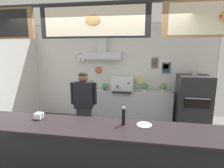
% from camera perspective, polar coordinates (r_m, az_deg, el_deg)
% --- Properties ---
extents(back_wall_assembly, '(5.30, 2.91, 2.77)m').
position_cam_1_polar(back_wall_assembly, '(5.18, 1.85, 4.53)').
color(back_wall_assembly, gray).
rests_on(back_wall_assembly, ground_plane).
extents(service_counter, '(4.30, 0.65, 1.06)m').
position_cam_1_polar(service_counter, '(2.77, -6.70, -23.03)').
color(service_counter, black).
rests_on(service_counter, ground_plane).
extents(back_prep_counter, '(2.12, 0.54, 0.93)m').
position_cam_1_polar(back_prep_counter, '(5.15, 6.33, -7.31)').
color(back_prep_counter, '#A3A5AD').
rests_on(back_prep_counter, ground_plane).
extents(pizza_oven, '(0.76, 0.74, 1.55)m').
position_cam_1_polar(pizza_oven, '(4.94, 24.02, -5.78)').
color(pizza_oven, '#232326').
rests_on(pizza_oven, ground_plane).
extents(shop_worker, '(0.54, 0.27, 1.61)m').
position_cam_1_polar(shop_worker, '(3.87, -8.79, -7.13)').
color(shop_worker, '#232328').
rests_on(shop_worker, ground_plane).
extents(espresso_machine, '(0.58, 0.56, 0.39)m').
position_cam_1_polar(espresso_machine, '(4.97, 3.42, -0.03)').
color(espresso_machine, silver).
rests_on(espresso_machine, back_prep_counter).
extents(potted_basil, '(0.20, 0.20, 0.24)m').
position_cam_1_polar(potted_basil, '(4.98, 10.30, -0.85)').
color(potted_basil, beige).
rests_on(potted_basil, back_prep_counter).
extents(potted_sage, '(0.18, 0.18, 0.20)m').
position_cam_1_polar(potted_sage, '(5.06, -2.27, -0.71)').
color(potted_sage, '#4C4C51').
rests_on(potted_sage, back_prep_counter).
extents(potted_thyme, '(0.19, 0.19, 0.23)m').
position_cam_1_polar(potted_thyme, '(5.05, 15.82, -0.92)').
color(potted_thyme, beige).
rests_on(potted_thyme, back_prep_counter).
extents(napkin_holder, '(0.13, 0.12, 0.10)m').
position_cam_1_polar(napkin_holder, '(2.91, -22.05, -9.38)').
color(napkin_holder, '#262628').
rests_on(napkin_holder, service_counter).
extents(condiment_plate, '(0.20, 0.20, 0.01)m').
position_cam_1_polar(condiment_plate, '(2.54, 10.15, -12.57)').
color(condiment_plate, white).
rests_on(condiment_plate, service_counter).
extents(pepper_grinder, '(0.05, 0.05, 0.25)m').
position_cam_1_polar(pepper_grinder, '(2.49, 3.64, -9.93)').
color(pepper_grinder, black).
rests_on(pepper_grinder, service_counter).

